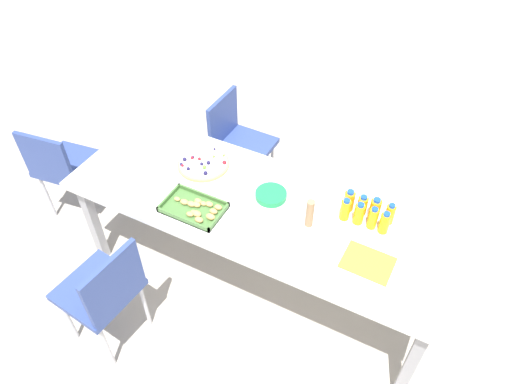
{
  "coord_description": "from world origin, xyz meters",
  "views": [
    {
      "loc": [
        -0.89,
        1.73,
        2.74
      ],
      "look_at": [
        0.04,
        -0.06,
        0.77
      ],
      "focal_mm": 33.3,
      "sensor_mm": 36.0,
      "label": 1
    }
  ],
  "objects_px": {
    "chair_far_right": "(105,290)",
    "paper_folder": "(368,262)",
    "cardboard_tube": "(310,213)",
    "snack_tray": "(196,208)",
    "juice_bottle_3": "(349,201)",
    "plate_stack": "(271,195)",
    "juice_bottle_7": "(345,210)",
    "juice_bottle_2": "(362,205)",
    "party_table": "(258,211)",
    "napkin_stack": "(120,169)",
    "juice_bottle_4": "(384,223)",
    "chair_near_right": "(237,139)",
    "juice_bottle_1": "(375,209)",
    "fruit_pizza": "(203,164)",
    "juice_bottle_6": "(359,214)",
    "juice_bottle_0": "(390,214)",
    "juice_bottle_5": "(373,218)",
    "chair_end": "(62,165)"
  },
  "relations": [
    {
      "from": "juice_bottle_1",
      "to": "snack_tray",
      "type": "relative_size",
      "value": 0.42
    },
    {
      "from": "juice_bottle_6",
      "to": "cardboard_tube",
      "type": "height_order",
      "value": "cardboard_tube"
    },
    {
      "from": "cardboard_tube",
      "to": "snack_tray",
      "type": "bearing_deg",
      "value": 17.47
    },
    {
      "from": "juice_bottle_3",
      "to": "juice_bottle_1",
      "type": "bearing_deg",
      "value": -179.6
    },
    {
      "from": "juice_bottle_3",
      "to": "plate_stack",
      "type": "distance_m",
      "value": 0.45
    },
    {
      "from": "snack_tray",
      "to": "juice_bottle_7",
      "type": "bearing_deg",
      "value": -156.65
    },
    {
      "from": "chair_near_right",
      "to": "juice_bottle_4",
      "type": "xyz_separation_m",
      "value": [
        -1.28,
        0.63,
        0.32
      ]
    },
    {
      "from": "party_table",
      "to": "juice_bottle_7",
      "type": "xyz_separation_m",
      "value": [
        -0.49,
        -0.12,
        0.13
      ]
    },
    {
      "from": "party_table",
      "to": "paper_folder",
      "type": "height_order",
      "value": "paper_folder"
    },
    {
      "from": "fruit_pizza",
      "to": "paper_folder",
      "type": "bearing_deg",
      "value": 167.34
    },
    {
      "from": "juice_bottle_3",
      "to": "chair_end",
      "type": "bearing_deg",
      "value": 8.13
    },
    {
      "from": "snack_tray",
      "to": "paper_folder",
      "type": "height_order",
      "value": "snack_tray"
    },
    {
      "from": "juice_bottle_4",
      "to": "juice_bottle_3",
      "type": "bearing_deg",
      "value": -17.74
    },
    {
      "from": "juice_bottle_6",
      "to": "snack_tray",
      "type": "distance_m",
      "value": 0.93
    },
    {
      "from": "chair_near_right",
      "to": "juice_bottle_6",
      "type": "height_order",
      "value": "juice_bottle_6"
    },
    {
      "from": "chair_near_right",
      "to": "fruit_pizza",
      "type": "height_order",
      "value": "chair_near_right"
    },
    {
      "from": "juice_bottle_6",
      "to": "cardboard_tube",
      "type": "relative_size",
      "value": 0.79
    },
    {
      "from": "chair_end",
      "to": "juice_bottle_3",
      "type": "height_order",
      "value": "juice_bottle_3"
    },
    {
      "from": "juice_bottle_0",
      "to": "paper_folder",
      "type": "distance_m",
      "value": 0.34
    },
    {
      "from": "party_table",
      "to": "fruit_pizza",
      "type": "distance_m",
      "value": 0.49
    },
    {
      "from": "chair_near_right",
      "to": "fruit_pizza",
      "type": "relative_size",
      "value": 2.52
    },
    {
      "from": "chair_far_right",
      "to": "juice_bottle_2",
      "type": "distance_m",
      "value": 1.52
    },
    {
      "from": "juice_bottle_7",
      "to": "napkin_stack",
      "type": "height_order",
      "value": "juice_bottle_7"
    },
    {
      "from": "chair_near_right",
      "to": "napkin_stack",
      "type": "xyz_separation_m",
      "value": [
        0.34,
        0.89,
        0.26
      ]
    },
    {
      "from": "juice_bottle_2",
      "to": "plate_stack",
      "type": "relative_size",
      "value": 0.71
    },
    {
      "from": "juice_bottle_1",
      "to": "plate_stack",
      "type": "xyz_separation_m",
      "value": [
        0.59,
        0.12,
        -0.05
      ]
    },
    {
      "from": "napkin_stack",
      "to": "cardboard_tube",
      "type": "bearing_deg",
      "value": -174.41
    },
    {
      "from": "party_table",
      "to": "juice_bottle_4",
      "type": "xyz_separation_m",
      "value": [
        -0.71,
        -0.13,
        0.13
      ]
    },
    {
      "from": "juice_bottle_2",
      "to": "juice_bottle_6",
      "type": "distance_m",
      "value": 0.08
    },
    {
      "from": "juice_bottle_7",
      "to": "cardboard_tube",
      "type": "relative_size",
      "value": 0.79
    },
    {
      "from": "chair_far_right",
      "to": "paper_folder",
      "type": "height_order",
      "value": "chair_far_right"
    },
    {
      "from": "chair_far_right",
      "to": "juice_bottle_2",
      "type": "relative_size",
      "value": 6.27
    },
    {
      "from": "juice_bottle_5",
      "to": "napkin_stack",
      "type": "distance_m",
      "value": 1.58
    },
    {
      "from": "chair_near_right",
      "to": "chair_far_right",
      "type": "relative_size",
      "value": 1.0
    },
    {
      "from": "juice_bottle_4",
      "to": "napkin_stack",
      "type": "height_order",
      "value": "juice_bottle_4"
    },
    {
      "from": "napkin_stack",
      "to": "paper_folder",
      "type": "xyz_separation_m",
      "value": [
        -1.61,
        -0.02,
        -0.01
      ]
    },
    {
      "from": "juice_bottle_2",
      "to": "juice_bottle_3",
      "type": "distance_m",
      "value": 0.08
    },
    {
      "from": "juice_bottle_4",
      "to": "snack_tray",
      "type": "relative_size",
      "value": 0.41
    },
    {
      "from": "juice_bottle_5",
      "to": "plate_stack",
      "type": "xyz_separation_m",
      "value": [
        0.6,
        0.05,
        -0.05
      ]
    },
    {
      "from": "juice_bottle_5",
      "to": "snack_tray",
      "type": "xyz_separation_m",
      "value": [
        0.94,
        0.34,
        -0.05
      ]
    },
    {
      "from": "chair_near_right",
      "to": "paper_folder",
      "type": "xyz_separation_m",
      "value": [
        -1.28,
        0.88,
        0.25
      ]
    },
    {
      "from": "fruit_pizza",
      "to": "napkin_stack",
      "type": "xyz_separation_m",
      "value": [
        0.45,
        0.28,
        -0.0
      ]
    },
    {
      "from": "chair_near_right",
      "to": "juice_bottle_1",
      "type": "relative_size",
      "value": 5.63
    },
    {
      "from": "juice_bottle_2",
      "to": "juice_bottle_6",
      "type": "xyz_separation_m",
      "value": [
        -0.01,
        0.08,
        0.01
      ]
    },
    {
      "from": "juice_bottle_0",
      "to": "juice_bottle_5",
      "type": "xyz_separation_m",
      "value": [
        0.07,
        0.08,
        0.0
      ]
    },
    {
      "from": "juice_bottle_5",
      "to": "chair_near_right",
      "type": "bearing_deg",
      "value": -27.28
    },
    {
      "from": "juice_bottle_1",
      "to": "juice_bottle_7",
      "type": "bearing_deg",
      "value": 28.31
    },
    {
      "from": "chair_far_right",
      "to": "napkin_stack",
      "type": "height_order",
      "value": "chair_far_right"
    },
    {
      "from": "juice_bottle_3",
      "to": "juice_bottle_4",
      "type": "relative_size",
      "value": 0.98
    },
    {
      "from": "paper_folder",
      "to": "juice_bottle_0",
      "type": "bearing_deg",
      "value": -91.89
    }
  ]
}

